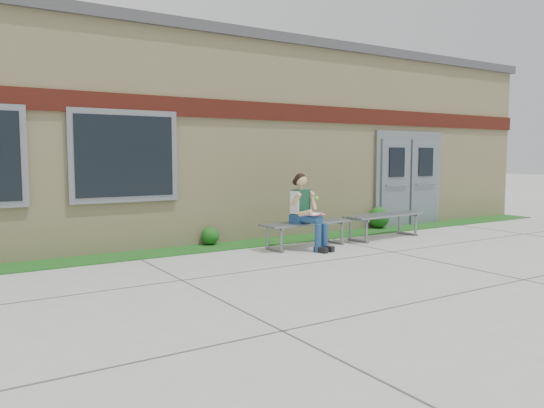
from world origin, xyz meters
TOP-DOWN VIEW (x-y plane):
  - ground at (0.00, 0.00)m, footprint 80.00×80.00m
  - grass_strip at (0.00, 2.60)m, footprint 16.00×0.80m
  - school_building at (-0.00, 5.99)m, footprint 16.20×6.22m
  - bench_left at (0.01, 1.75)m, footprint 1.85×0.62m
  - bench_right at (2.01, 1.75)m, footprint 1.98×0.73m
  - girl at (-0.12, 1.54)m, footprint 0.54×0.86m
  - shrub_mid at (-1.43, 2.85)m, footprint 0.34×0.34m
  - shrub_east at (2.92, 2.85)m, footprint 0.49×0.49m

SIDE VIEW (x-z plane):
  - ground at x=0.00m, z-range 0.00..0.00m
  - grass_strip at x=0.00m, z-range 0.00..0.02m
  - shrub_mid at x=-1.43m, z-range 0.02..0.36m
  - shrub_east at x=2.92m, z-range 0.02..0.51m
  - bench_left at x=0.01m, z-range 0.13..0.60m
  - bench_right at x=2.01m, z-range 0.14..0.64m
  - girl at x=-0.12m, z-range 0.03..1.42m
  - school_building at x=0.00m, z-range 0.00..4.20m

